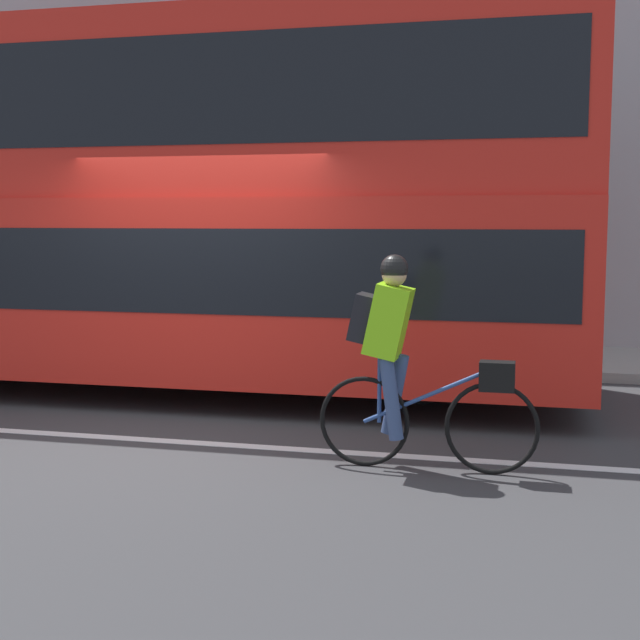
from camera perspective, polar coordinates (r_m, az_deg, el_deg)
name	(u,v)px	position (r m, az deg, el deg)	size (l,w,h in m)	color
ground_plane	(169,437)	(8.03, -9.66, -7.38)	(80.00, 80.00, 0.00)	#38383A
road_center_line	(162,440)	(7.90, -10.09, -7.60)	(50.00, 0.14, 0.01)	silver
sidewalk_curb	(304,352)	(12.39, -1.00, -2.06)	(60.00, 2.23, 0.12)	gray
building_facade	(326,80)	(13.62, 0.37, 15.12)	(60.00, 0.30, 7.89)	#9E9EA3
bus	(166,196)	(10.00, -9.80, 7.82)	(9.09, 2.59, 3.91)	black
cyclist_on_bike	(405,355)	(6.80, 5.45, -2.25)	(1.68, 0.32, 1.65)	black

